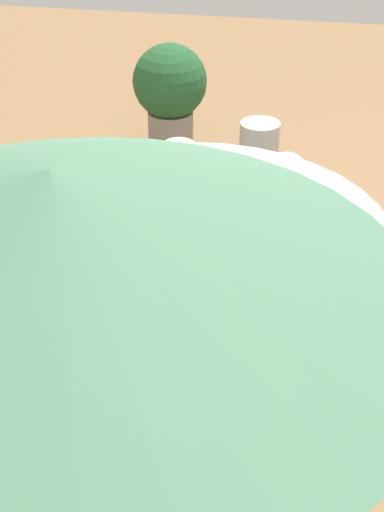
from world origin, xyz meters
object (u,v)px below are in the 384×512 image
Objects in this scene: throw_pillow_0 at (342,229)px; side_table at (259,146)px; patio_umbrella at (59,240)px; planter at (170,89)px; throw_pillow_2 at (178,154)px; throw_pillow_1 at (287,169)px; round_bed at (192,263)px.

throw_pillow_0 is 1.12× the size of side_table.
throw_pillow_0 reaches higher than side_table.
patio_umbrella reaches higher than planter.
throw_pillow_0 is 1.26× the size of throw_pillow_2.
planter is (2.66, 1.77, -0.10)m from throw_pillow_0.
throw_pillow_0 is 3.19m from planter.
throw_pillow_2 reaches higher than throw_pillow_1.
round_bed is 1.17× the size of patio_umbrella.
throw_pillow_1 is at bearing 28.43° from throw_pillow_0.
planter is (1.79, 0.47, -0.14)m from throw_pillow_2.
planter is (2.67, 0.76, 0.29)m from round_bed.
round_bed is 5.70× the size of side_table.
side_table is (-0.38, -0.98, -0.38)m from planter.
planter is at bearing 33.66° from throw_pillow_0.
patio_umbrella is 5.34m from side_table.
planter reaches higher than side_table.
patio_umbrella is (-2.70, 0.83, 1.46)m from throw_pillow_0.
side_table is (2.28, 0.79, -0.48)m from throw_pillow_0.
throw_pillow_2 is 0.89× the size of side_table.
throw_pillow_2 is at bearing 7.51° from patio_umbrella.
planter reaches higher than round_bed.
side_table is (2.29, -0.23, -0.09)m from round_bed.
throw_pillow_0 is at bearing -89.22° from round_bed.
throw_pillow_1 reaches higher than round_bed.
throw_pillow_1 is 3.80m from patio_umbrella.
patio_umbrella is 4.88× the size of side_table.
planter reaches higher than throw_pillow_0.
patio_umbrella is at bearing 179.49° from side_table.
planter reaches higher than throw_pillow_1.
round_bed is 2.31m from side_table.
throw_pillow_2 is at bearing 159.93° from side_table.
patio_umbrella is at bearing -176.12° from round_bed.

